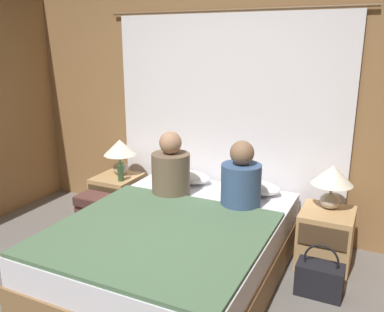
{
  "coord_description": "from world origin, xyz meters",
  "views": [
    {
      "loc": [
        1.4,
        -1.78,
        1.86
      ],
      "look_at": [
        0.0,
        1.14,
        0.94
      ],
      "focal_mm": 38.0,
      "sensor_mm": 36.0,
      "label": 1
    }
  ],
  "objects_px": {
    "nightstand_left": "(118,198)",
    "beer_bottle_on_left_stand": "(121,173)",
    "lamp_left": "(120,151)",
    "backpack_on_floor": "(94,213)",
    "person_left_in_bed": "(171,170)",
    "bed": "(176,248)",
    "pillow_left": "(183,176)",
    "person_right_in_bed": "(241,181)",
    "lamp_right": "(332,179)",
    "pillow_right": "(250,187)",
    "handbag_on_floor": "(319,278)",
    "nightstand_right": "(325,238)"
  },
  "relations": [
    {
      "from": "bed",
      "to": "nightstand_left",
      "type": "bearing_deg",
      "value": 146.5
    },
    {
      "from": "lamp_left",
      "to": "bed",
      "type": "bearing_deg",
      "value": -36.37
    },
    {
      "from": "bed",
      "to": "nightstand_left",
      "type": "relative_size",
      "value": 4.22
    },
    {
      "from": "person_left_in_bed",
      "to": "pillow_left",
      "type": "bearing_deg",
      "value": 98.34
    },
    {
      "from": "beer_bottle_on_left_stand",
      "to": "backpack_on_floor",
      "type": "xyz_separation_m",
      "value": [
        -0.1,
        -0.33,
        -0.34
      ]
    },
    {
      "from": "lamp_left",
      "to": "handbag_on_floor",
      "type": "bearing_deg",
      "value": -14.16
    },
    {
      "from": "pillow_left",
      "to": "pillow_right",
      "type": "bearing_deg",
      "value": 0.0
    },
    {
      "from": "lamp_left",
      "to": "pillow_left",
      "type": "bearing_deg",
      "value": 4.26
    },
    {
      "from": "person_right_in_bed",
      "to": "backpack_on_floor",
      "type": "relative_size",
      "value": 1.34
    },
    {
      "from": "handbag_on_floor",
      "to": "nightstand_left",
      "type": "bearing_deg",
      "value": 167.83
    },
    {
      "from": "nightstand_right",
      "to": "beer_bottle_on_left_stand",
      "type": "bearing_deg",
      "value": -177.25
    },
    {
      "from": "pillow_left",
      "to": "person_left_in_bed",
      "type": "bearing_deg",
      "value": -81.66
    },
    {
      "from": "nightstand_left",
      "to": "backpack_on_floor",
      "type": "relative_size",
      "value": 1.14
    },
    {
      "from": "person_left_in_bed",
      "to": "lamp_right",
      "type": "bearing_deg",
      "value": 12.52
    },
    {
      "from": "bed",
      "to": "pillow_left",
      "type": "xyz_separation_m",
      "value": [
        -0.35,
        0.84,
        0.31
      ]
    },
    {
      "from": "nightstand_right",
      "to": "beer_bottle_on_left_stand",
      "type": "relative_size",
      "value": 2.2
    },
    {
      "from": "nightstand_left",
      "to": "beer_bottle_on_left_stand",
      "type": "relative_size",
      "value": 2.2
    },
    {
      "from": "lamp_right",
      "to": "pillow_right",
      "type": "relative_size",
      "value": 0.67
    },
    {
      "from": "lamp_right",
      "to": "pillow_left",
      "type": "relative_size",
      "value": 0.67
    },
    {
      "from": "handbag_on_floor",
      "to": "pillow_right",
      "type": "bearing_deg",
      "value": 141.36
    },
    {
      "from": "person_right_in_bed",
      "to": "handbag_on_floor",
      "type": "relative_size",
      "value": 1.4
    },
    {
      "from": "lamp_left",
      "to": "pillow_left",
      "type": "xyz_separation_m",
      "value": [
        0.72,
        0.05,
        -0.2
      ]
    },
    {
      "from": "nightstand_right",
      "to": "lamp_right",
      "type": "distance_m",
      "value": 0.51
    },
    {
      "from": "pillow_left",
      "to": "person_right_in_bed",
      "type": "distance_m",
      "value": 0.83
    },
    {
      "from": "nightstand_left",
      "to": "person_left_in_bed",
      "type": "bearing_deg",
      "value": -16.16
    },
    {
      "from": "pillow_left",
      "to": "pillow_right",
      "type": "height_order",
      "value": "same"
    },
    {
      "from": "nightstand_left",
      "to": "person_left_in_bed",
      "type": "distance_m",
      "value": 0.94
    },
    {
      "from": "pillow_left",
      "to": "backpack_on_floor",
      "type": "distance_m",
      "value": 0.95
    },
    {
      "from": "bed",
      "to": "person_right_in_bed",
      "type": "height_order",
      "value": "person_right_in_bed"
    },
    {
      "from": "nightstand_left",
      "to": "person_right_in_bed",
      "type": "xyz_separation_m",
      "value": [
        1.45,
        -0.22,
        0.48
      ]
    },
    {
      "from": "person_left_in_bed",
      "to": "handbag_on_floor",
      "type": "distance_m",
      "value": 1.54
    },
    {
      "from": "lamp_left",
      "to": "person_left_in_bed",
      "type": "distance_m",
      "value": 0.83
    },
    {
      "from": "person_right_in_bed",
      "to": "nightstand_left",
      "type": "bearing_deg",
      "value": 171.19
    },
    {
      "from": "lamp_right",
      "to": "nightstand_left",
      "type": "bearing_deg",
      "value": -177.87
    },
    {
      "from": "beer_bottle_on_left_stand",
      "to": "pillow_right",
      "type": "bearing_deg",
      "value": 10.06
    },
    {
      "from": "pillow_left",
      "to": "pillow_right",
      "type": "distance_m",
      "value": 0.7
    },
    {
      "from": "person_right_in_bed",
      "to": "backpack_on_floor",
      "type": "height_order",
      "value": "person_right_in_bed"
    },
    {
      "from": "nightstand_right",
      "to": "bed",
      "type": "bearing_deg",
      "value": -146.5
    },
    {
      "from": "bed",
      "to": "pillow_right",
      "type": "relative_size",
      "value": 3.63
    },
    {
      "from": "lamp_left",
      "to": "backpack_on_floor",
      "type": "height_order",
      "value": "lamp_left"
    },
    {
      "from": "lamp_left",
      "to": "handbag_on_floor",
      "type": "distance_m",
      "value": 2.33
    },
    {
      "from": "nightstand_right",
      "to": "lamp_right",
      "type": "height_order",
      "value": "lamp_right"
    },
    {
      "from": "handbag_on_floor",
      "to": "person_right_in_bed",
      "type": "bearing_deg",
      "value": 161.41
    },
    {
      "from": "lamp_right",
      "to": "pillow_right",
      "type": "height_order",
      "value": "lamp_right"
    },
    {
      "from": "nightstand_right",
      "to": "handbag_on_floor",
      "type": "distance_m",
      "value": 0.48
    },
    {
      "from": "person_right_in_bed",
      "to": "backpack_on_floor",
      "type": "xyz_separation_m",
      "value": [
        -1.43,
        -0.21,
        -0.49
      ]
    },
    {
      "from": "backpack_on_floor",
      "to": "lamp_left",
      "type": "bearing_deg",
      "value": 92.28
    },
    {
      "from": "beer_bottle_on_left_stand",
      "to": "handbag_on_floor",
      "type": "xyz_separation_m",
      "value": [
        2.05,
        -0.37,
        -0.44
      ]
    },
    {
      "from": "nightstand_right",
      "to": "beer_bottle_on_left_stand",
      "type": "distance_m",
      "value": 2.05
    },
    {
      "from": "bed",
      "to": "backpack_on_floor",
      "type": "distance_m",
      "value": 1.09
    }
  ]
}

